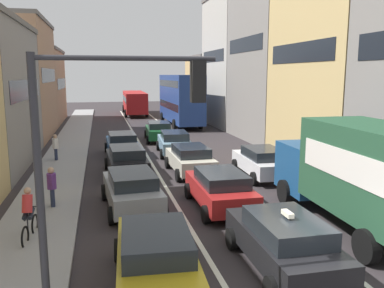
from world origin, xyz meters
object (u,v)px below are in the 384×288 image
at_px(sedan_left_lane_front, 156,256).
at_px(sedan_centre_lane_fifth, 159,131).
at_px(bus_mid_queue_primary, 180,97).
at_px(pedestrian_near_kerb, 56,146).
at_px(pedestrian_mid_sidewalk, 52,186).
at_px(traffic_light_pole, 104,140).
at_px(hatchback_centre_lane_third, 190,159).
at_px(taxi_centre_lane_front, 284,241).
at_px(coupe_centre_lane_fourth, 174,142).
at_px(sedan_left_lane_third, 127,160).
at_px(removalist_box_truck, 359,171).
at_px(bus_far_queue_secondary, 134,101).
at_px(sedan_centre_lane_second, 220,188).
at_px(sedan_right_lane_behind_truck, 262,161).
at_px(cyclist_on_sidewalk, 29,215).
at_px(sedan_left_lane_fourth, 122,144).
at_px(wagon_left_lane_second, 132,189).

relative_size(sedan_left_lane_front, sedan_centre_lane_fifth, 1.00).
bearing_deg(sedan_centre_lane_fifth, bus_mid_queue_primary, -17.97).
relative_size(pedestrian_near_kerb, pedestrian_mid_sidewalk, 1.00).
height_order(traffic_light_pole, hatchback_centre_lane_third, traffic_light_pole).
relative_size(taxi_centre_lane_front, pedestrian_near_kerb, 2.60).
distance_m(coupe_centre_lane_fourth, pedestrian_mid_sidewalk, 11.58).
height_order(sedan_left_lane_front, bus_mid_queue_primary, bus_mid_queue_primary).
distance_m(sedan_left_lane_third, pedestrian_near_kerb, 5.55).
height_order(removalist_box_truck, taxi_centre_lane_front, removalist_box_truck).
bearing_deg(bus_far_queue_secondary, sedan_centre_lane_second, -178.79).
height_order(sedan_left_lane_third, bus_far_queue_secondary, bus_far_queue_secondary).
relative_size(sedan_right_lane_behind_truck, bus_mid_queue_primary, 0.41).
bearing_deg(sedan_right_lane_behind_truck, bus_far_queue_secondary, 7.69).
bearing_deg(sedan_centre_lane_fifth, taxi_centre_lane_front, -176.21).
bearing_deg(removalist_box_truck, pedestrian_mid_sidewalk, 68.69).
bearing_deg(pedestrian_mid_sidewalk, cyclist_on_sidewalk, -106.72).
bearing_deg(cyclist_on_sidewalk, bus_far_queue_secondary, -2.78).
xyz_separation_m(traffic_light_pole, sedan_left_lane_fourth, (1.21, 17.33, -3.02)).
distance_m(sedan_right_lane_behind_truck, cyclist_on_sidewalk, 11.64).
bearing_deg(coupe_centre_lane_fourth, taxi_centre_lane_front, -176.52).
bearing_deg(removalist_box_truck, sedan_left_lane_third, 39.17).
xyz_separation_m(taxi_centre_lane_front, hatchback_centre_lane_third, (-0.11, 10.71, -0.00)).
distance_m(sedan_left_lane_third, cyclist_on_sidewalk, 8.53).
relative_size(traffic_light_pole, sedan_left_lane_fourth, 1.27).
bearing_deg(traffic_light_pole, pedestrian_near_kerb, 99.32).
distance_m(hatchback_centre_lane_third, cyclist_on_sidewalk, 9.90).
distance_m(removalist_box_truck, pedestrian_mid_sidewalk, 11.00).
height_order(sedan_right_lane_behind_truck, pedestrian_near_kerb, pedestrian_near_kerb).
bearing_deg(bus_mid_queue_primary, wagon_left_lane_second, 163.70).
bearing_deg(wagon_left_lane_second, taxi_centre_lane_front, -152.83).
relative_size(coupe_centre_lane_fourth, cyclist_on_sidewalk, 2.55).
xyz_separation_m(sedan_left_lane_fourth, bus_mid_queue_primary, (6.65, 14.49, 2.03)).
distance_m(sedan_left_lane_third, coupe_centre_lane_fourth, 5.85).
bearing_deg(sedan_left_lane_third, bus_far_queue_secondary, -7.96).
relative_size(taxi_centre_lane_front, sedan_left_lane_front, 0.98).
height_order(sedan_right_lane_behind_truck, cyclist_on_sidewalk, cyclist_on_sidewalk).
bearing_deg(pedestrian_mid_sidewalk, pedestrian_near_kerb, 84.89).
bearing_deg(taxi_centre_lane_front, wagon_left_lane_second, 31.49).
relative_size(hatchback_centre_lane_third, sedan_left_lane_third, 0.99).
height_order(sedan_left_lane_fourth, pedestrian_near_kerb, pedestrian_near_kerb).
height_order(coupe_centre_lane_fourth, sedan_right_lane_behind_truck, same).
relative_size(sedan_left_lane_front, hatchback_centre_lane_third, 1.02).
relative_size(sedan_left_lane_third, pedestrian_mid_sidewalk, 2.63).
bearing_deg(sedan_right_lane_behind_truck, bus_mid_queue_primary, 1.41).
xyz_separation_m(taxi_centre_lane_front, sedan_right_lane_behind_truck, (3.26, 9.26, -0.00)).
relative_size(traffic_light_pole, wagon_left_lane_second, 1.25).
height_order(hatchback_centre_lane_third, pedestrian_mid_sidewalk, pedestrian_mid_sidewalk).
height_order(sedan_left_lane_third, sedan_left_lane_fourth, same).
relative_size(traffic_light_pole, removalist_box_truck, 0.71).
xyz_separation_m(wagon_left_lane_second, cyclist_on_sidewalk, (-3.32, -2.37, 0.05)).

